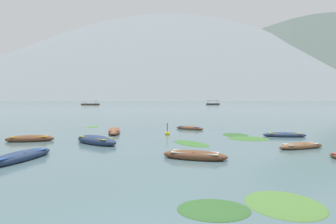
{
  "coord_description": "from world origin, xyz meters",
  "views": [
    {
      "loc": [
        0.87,
        -4.78,
        3.21
      ],
      "look_at": [
        -1.57,
        30.71,
        1.44
      ],
      "focal_mm": 28.1,
      "sensor_mm": 36.0,
      "label": 1
    }
  ],
  "objects_px": {
    "rowboat_1": "(195,156)",
    "rowboat_6": "(301,146)",
    "rowboat_4": "(284,135)",
    "ferry_1": "(90,104)",
    "mooring_buoy": "(167,134)",
    "rowboat_3": "(30,139)",
    "rowboat_5": "(96,140)",
    "rowboat_7": "(114,131)",
    "rowboat_0": "(19,157)",
    "rowboat_8": "(190,128)",
    "ferry_0": "(213,104)"
  },
  "relations": [
    {
      "from": "rowboat_7",
      "to": "rowboat_1",
      "type": "bearing_deg",
      "value": -54.32
    },
    {
      "from": "rowboat_1",
      "to": "rowboat_4",
      "type": "relative_size",
      "value": 1.01
    },
    {
      "from": "rowboat_1",
      "to": "mooring_buoy",
      "type": "distance_m",
      "value": 9.56
    },
    {
      "from": "rowboat_0",
      "to": "rowboat_5",
      "type": "height_order",
      "value": "rowboat_5"
    },
    {
      "from": "rowboat_6",
      "to": "ferry_0",
      "type": "relative_size",
      "value": 0.47
    },
    {
      "from": "rowboat_3",
      "to": "mooring_buoy",
      "type": "relative_size",
      "value": 3.09
    },
    {
      "from": "rowboat_0",
      "to": "ferry_1",
      "type": "relative_size",
      "value": 0.45
    },
    {
      "from": "ferry_1",
      "to": "rowboat_8",
      "type": "bearing_deg",
      "value": -64.89
    },
    {
      "from": "rowboat_3",
      "to": "rowboat_5",
      "type": "distance_m",
      "value": 5.47
    },
    {
      "from": "rowboat_8",
      "to": "ferry_0",
      "type": "distance_m",
      "value": 121.26
    },
    {
      "from": "rowboat_3",
      "to": "ferry_1",
      "type": "distance_m",
      "value": 125.4
    },
    {
      "from": "rowboat_5",
      "to": "rowboat_8",
      "type": "bearing_deg",
      "value": 53.76
    },
    {
      "from": "rowboat_0",
      "to": "ferry_1",
      "type": "height_order",
      "value": "ferry_1"
    },
    {
      "from": "rowboat_6",
      "to": "ferry_0",
      "type": "xyz_separation_m",
      "value": [
        7.53,
        130.45,
        0.3
      ]
    },
    {
      "from": "rowboat_0",
      "to": "rowboat_6",
      "type": "distance_m",
      "value": 16.76
    },
    {
      "from": "rowboat_5",
      "to": "rowboat_7",
      "type": "relative_size",
      "value": 1.03
    },
    {
      "from": "rowboat_6",
      "to": "rowboat_7",
      "type": "relative_size",
      "value": 0.89
    },
    {
      "from": "ferry_0",
      "to": "rowboat_5",
      "type": "bearing_deg",
      "value": -99.38
    },
    {
      "from": "rowboat_3",
      "to": "rowboat_8",
      "type": "xyz_separation_m",
      "value": [
        12.22,
        8.53,
        -0.03
      ]
    },
    {
      "from": "rowboat_3",
      "to": "rowboat_8",
      "type": "distance_m",
      "value": 14.91
    },
    {
      "from": "rowboat_0",
      "to": "ferry_1",
      "type": "bearing_deg",
      "value": 108.86
    },
    {
      "from": "rowboat_6",
      "to": "mooring_buoy",
      "type": "bearing_deg",
      "value": 147.71
    },
    {
      "from": "ferry_1",
      "to": "mooring_buoy",
      "type": "distance_m",
      "value": 125.07
    },
    {
      "from": "rowboat_3",
      "to": "rowboat_6",
      "type": "bearing_deg",
      "value": -4.55
    },
    {
      "from": "rowboat_4",
      "to": "mooring_buoy",
      "type": "relative_size",
      "value": 3.04
    },
    {
      "from": "rowboat_1",
      "to": "mooring_buoy",
      "type": "height_order",
      "value": "mooring_buoy"
    },
    {
      "from": "ferry_1",
      "to": "mooring_buoy",
      "type": "height_order",
      "value": "ferry_1"
    },
    {
      "from": "rowboat_4",
      "to": "ferry_0",
      "type": "bearing_deg",
      "value": 86.97
    },
    {
      "from": "rowboat_5",
      "to": "rowboat_6",
      "type": "relative_size",
      "value": 1.15
    },
    {
      "from": "rowboat_8",
      "to": "mooring_buoy",
      "type": "xyz_separation_m",
      "value": [
        -2.06,
        -4.29,
        -0.04
      ]
    },
    {
      "from": "rowboat_5",
      "to": "mooring_buoy",
      "type": "xyz_separation_m",
      "value": [
        4.75,
        4.99,
        -0.13
      ]
    },
    {
      "from": "rowboat_6",
      "to": "rowboat_4",
      "type": "bearing_deg",
      "value": 80.44
    },
    {
      "from": "rowboat_6",
      "to": "rowboat_8",
      "type": "xyz_separation_m",
      "value": [
        -7.09,
        10.07,
        0.0
      ]
    },
    {
      "from": "rowboat_0",
      "to": "ferry_0",
      "type": "xyz_separation_m",
      "value": [
        23.65,
        135.01,
        0.26
      ]
    },
    {
      "from": "mooring_buoy",
      "to": "rowboat_6",
      "type": "bearing_deg",
      "value": -32.29
    },
    {
      "from": "rowboat_7",
      "to": "ferry_1",
      "type": "relative_size",
      "value": 0.41
    },
    {
      "from": "ferry_1",
      "to": "mooring_buoy",
      "type": "xyz_separation_m",
      "value": [
        49.72,
        -114.76,
        -0.34
      ]
    },
    {
      "from": "rowboat_0",
      "to": "ferry_1",
      "type": "distance_m",
      "value": 132.2
    },
    {
      "from": "rowboat_3",
      "to": "rowboat_0",
      "type": "bearing_deg",
      "value": -62.4
    },
    {
      "from": "rowboat_5",
      "to": "mooring_buoy",
      "type": "distance_m",
      "value": 6.89
    },
    {
      "from": "rowboat_8",
      "to": "mooring_buoy",
      "type": "distance_m",
      "value": 4.76
    },
    {
      "from": "rowboat_0",
      "to": "rowboat_7",
      "type": "distance_m",
      "value": 11.16
    },
    {
      "from": "rowboat_1",
      "to": "rowboat_3",
      "type": "relative_size",
      "value": 1.0
    },
    {
      "from": "rowboat_1",
      "to": "ferry_0",
      "type": "distance_m",
      "value": 134.77
    },
    {
      "from": "rowboat_6",
      "to": "ferry_0",
      "type": "distance_m",
      "value": 130.67
    },
    {
      "from": "rowboat_7",
      "to": "ferry_0",
      "type": "bearing_deg",
      "value": 80.09
    },
    {
      "from": "rowboat_1",
      "to": "rowboat_6",
      "type": "xyz_separation_m",
      "value": [
        7.0,
        3.53,
        -0.03
      ]
    },
    {
      "from": "ferry_1",
      "to": "rowboat_4",
      "type": "bearing_deg",
      "value": -62.57
    },
    {
      "from": "ferry_0",
      "to": "rowboat_6",
      "type": "bearing_deg",
      "value": -93.3
    },
    {
      "from": "ferry_0",
      "to": "rowboat_3",
      "type": "bearing_deg",
      "value": -101.76
    }
  ]
}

